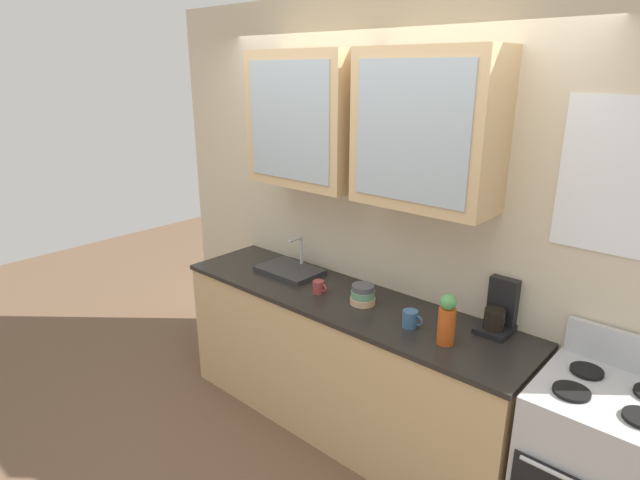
# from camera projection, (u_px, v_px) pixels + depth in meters

# --- Properties ---
(ground_plane) EXTENTS (10.00, 10.00, 0.00)m
(ground_plane) POSITION_uv_depth(u_px,v_px,m) (342.00, 424.00, 3.53)
(ground_plane) COLOR brown
(back_wall_unit) EXTENTS (3.76, 0.44, 2.72)m
(back_wall_unit) POSITION_uv_depth(u_px,v_px,m) (375.00, 193.00, 3.24)
(back_wall_unit) COLOR beige
(back_wall_unit) RESTS_ON ground_plane
(counter) EXTENTS (2.38, 0.61, 0.93)m
(counter) POSITION_uv_depth(u_px,v_px,m) (343.00, 363.00, 3.38)
(counter) COLOR tan
(counter) RESTS_ON ground_plane
(stove_range) EXTENTS (0.61, 0.63, 1.11)m
(stove_range) POSITION_uv_depth(u_px,v_px,m) (595.00, 479.00, 2.42)
(stove_range) COLOR silver
(stove_range) RESTS_ON ground_plane
(sink_faucet) EXTENTS (0.43, 0.30, 0.23)m
(sink_faucet) POSITION_uv_depth(u_px,v_px,m) (290.00, 269.00, 3.64)
(sink_faucet) COLOR #2D2D30
(sink_faucet) RESTS_ON counter
(bowl_stack) EXTENTS (0.15, 0.15, 0.12)m
(bowl_stack) POSITION_uv_depth(u_px,v_px,m) (363.00, 295.00, 3.14)
(bowl_stack) COLOR #E0AD7F
(bowl_stack) RESTS_ON counter
(vase) EXTENTS (0.09, 0.09, 0.27)m
(vase) POSITION_uv_depth(u_px,v_px,m) (447.00, 320.00, 2.66)
(vase) COLOR #BF4C19
(vase) RESTS_ON counter
(cup_near_sink) EXTENTS (0.11, 0.07, 0.08)m
(cup_near_sink) POSITION_uv_depth(u_px,v_px,m) (319.00, 287.00, 3.29)
(cup_near_sink) COLOR #993838
(cup_near_sink) RESTS_ON counter
(cup_near_bowls) EXTENTS (0.12, 0.09, 0.09)m
(cup_near_bowls) POSITION_uv_depth(u_px,v_px,m) (410.00, 319.00, 2.86)
(cup_near_bowls) COLOR #38608C
(cup_near_bowls) RESTS_ON counter
(coffee_maker) EXTENTS (0.17, 0.20, 0.29)m
(coffee_maker) POSITION_uv_depth(u_px,v_px,m) (499.00, 312.00, 2.81)
(coffee_maker) COLOR black
(coffee_maker) RESTS_ON counter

